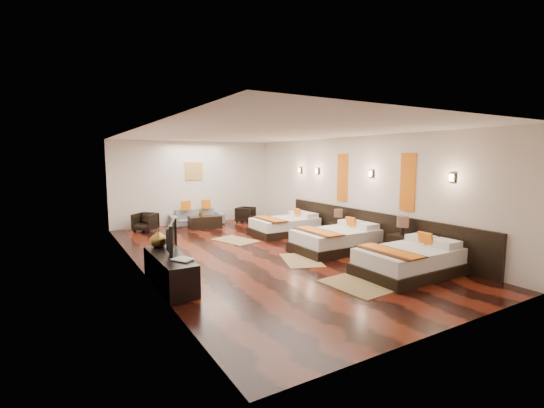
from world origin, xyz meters
TOP-DOWN VIEW (x-y plane):
  - floor at (0.00, 0.00)m, footprint 5.50×9.50m
  - ceiling at (0.00, 0.00)m, footprint 5.50×9.50m
  - back_wall at (0.00, 4.75)m, footprint 5.50×0.01m
  - left_wall at (-2.75, 0.00)m, footprint 0.01×9.50m
  - right_wall at (2.75, 0.00)m, footprint 0.01×9.50m
  - headboard_panel at (2.71, -0.80)m, footprint 0.08×6.60m
  - bed_near at (1.70, -2.87)m, footprint 2.04×1.28m
  - bed_mid at (1.70, -0.72)m, footprint 2.07×1.30m
  - bed_far at (1.69, 1.58)m, footprint 1.94×1.22m
  - nightstand_a at (2.44, -2.05)m, footprint 0.49×0.49m
  - nightstand_b at (2.44, 0.11)m, footprint 0.44×0.44m
  - jute_mat_near at (0.29, -2.87)m, footprint 0.84×1.25m
  - jute_mat_mid at (0.43, -1.03)m, footprint 1.12×1.39m
  - jute_mat_far at (0.05, 1.55)m, footprint 1.06×1.36m
  - tv_console at (-2.50, -1.19)m, footprint 0.50×1.80m
  - tv at (-2.45, -0.94)m, footprint 0.46×0.94m
  - book at (-2.50, -1.71)m, footprint 0.39×0.42m
  - figurine at (-2.50, -0.46)m, footprint 0.38×0.38m
  - sofa at (-0.05, 4.45)m, footprint 1.84×0.83m
  - armchair_left at (-1.79, 4.12)m, footprint 0.87×0.87m
  - armchair_right at (1.61, 4.05)m, footprint 0.82×0.82m
  - coffee_table at (-0.05, 3.64)m, footprint 1.04×0.58m
  - table_plant at (-0.15, 3.67)m, footprint 0.28×0.25m
  - orange_panel_a at (2.73, -1.90)m, footprint 0.04×0.40m
  - orange_panel_b at (2.73, 0.30)m, footprint 0.04×0.40m
  - sconce_near at (2.70, -3.00)m, footprint 0.07×0.12m
  - sconce_mid at (2.70, -0.80)m, footprint 0.07×0.12m
  - sconce_far at (2.70, 1.40)m, footprint 0.07×0.12m
  - sconce_lounge at (2.70, 2.30)m, footprint 0.07×0.12m
  - gold_artwork at (0.00, 4.73)m, footprint 0.60×0.04m

SIDE VIEW (x-z plane):
  - floor at x=0.00m, z-range -0.01..0.01m
  - jute_mat_near at x=0.29m, z-range 0.00..0.01m
  - jute_mat_mid at x=0.43m, z-range 0.00..0.01m
  - jute_mat_far at x=0.05m, z-range 0.00..0.01m
  - coffee_table at x=-0.05m, z-range 0.00..0.40m
  - bed_far at x=1.69m, z-range -0.12..0.62m
  - sofa at x=-0.05m, z-range 0.00..0.53m
  - bed_near at x=1.70m, z-range -0.12..0.66m
  - armchair_right at x=1.61m, z-range 0.00..0.54m
  - bed_mid at x=1.70m, z-range -0.12..0.66m
  - tv_console at x=-2.50m, z-range 0.00..0.55m
  - armchair_left at x=-1.79m, z-range 0.00..0.57m
  - nightstand_b at x=2.44m, z-range -0.13..0.73m
  - nightstand_a at x=2.44m, z-range -0.14..0.82m
  - headboard_panel at x=2.71m, z-range 0.00..0.90m
  - table_plant at x=-0.15m, z-range 0.40..0.67m
  - book at x=-2.50m, z-range 0.55..0.58m
  - figurine at x=-2.50m, z-range 0.55..0.89m
  - tv at x=-2.45m, z-range 0.55..1.10m
  - back_wall at x=0.00m, z-range 0.00..2.80m
  - left_wall at x=-2.75m, z-range 0.00..2.80m
  - right_wall at x=2.75m, z-range 0.00..2.80m
  - orange_panel_a at x=2.73m, z-range 1.05..2.35m
  - orange_panel_b at x=2.73m, z-range 1.05..2.35m
  - gold_artwork at x=0.00m, z-range 1.50..2.10m
  - sconce_near at x=2.70m, z-range 1.76..1.94m
  - sconce_mid at x=2.70m, z-range 1.76..1.94m
  - sconce_far at x=2.70m, z-range 1.76..1.94m
  - sconce_lounge at x=2.70m, z-range 1.76..1.94m
  - ceiling at x=0.00m, z-range 2.79..2.80m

